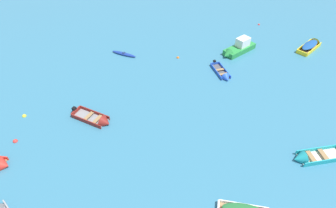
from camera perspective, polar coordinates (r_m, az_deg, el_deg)
The scene contains 10 objects.
rowboat_turquoise_cluster_inner at distance 26.06m, azimuth 26.46°, elevation -9.64°, with size 4.43×1.64×1.23m.
kayak_deep_blue_cluster_outer at distance 36.29m, azimuth -8.87°, elevation 9.95°, with size 2.94×2.53×0.32m.
rowboat_yellow_near_camera at distance 41.76m, azimuth 26.95°, elevation 10.61°, with size 4.62×3.42×1.30m.
rowboat_maroon_distant_center at distance 27.12m, azimuth -13.78°, elevation -3.21°, with size 3.84×3.60×1.28m.
rowboat_blue_far_right at distance 32.60m, azimuth 11.16°, elevation 5.72°, with size 1.29×3.88×1.04m.
motor_launch_green_outer_left at distance 37.23m, azimuth 13.89°, elevation 10.79°, with size 5.20×3.43×2.04m.
mooring_buoy_between_boats_left at distance 35.37m, azimuth 2.00°, elevation 9.27°, with size 0.36×0.36×0.36m, color orange.
mooring_buoy_near_foreground at distance 28.14m, azimuth -28.37°, elevation -6.64°, with size 0.42×0.42×0.42m, color red.
mooring_buoy_trailing at distance 30.31m, azimuth -26.94°, elevation -2.21°, with size 0.40×0.40×0.40m, color yellow.
mooring_buoy_between_boats_right at distance 45.46m, azimuth 17.82°, elevation 14.95°, with size 0.32×0.32×0.32m, color red.
Camera 1 is at (-5.31, 0.30, 18.60)m, focal length 30.27 mm.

